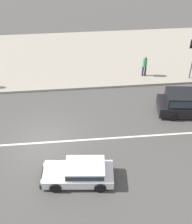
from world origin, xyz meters
name	(u,v)px	position (x,y,z in m)	size (l,w,h in m)	color
ground_plane	(43,143)	(0.00, 0.00, 0.00)	(160.00, 160.00, 0.00)	#4C4947
lane_centre_stripe	(43,143)	(0.00, 0.00, 0.00)	(50.40, 0.14, 0.01)	silver
kerb_strip	(48,58)	(0.00, 10.47, 0.07)	(68.00, 10.00, 0.15)	#9E9384
hatchback_white_5	(81,172)	(2.09, -3.02, 0.59)	(3.85, 1.97, 1.10)	white
pedestrian_mid_kerb	(145,65)	(7.58, 6.77, 1.10)	(0.34, 0.34, 1.63)	#232838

